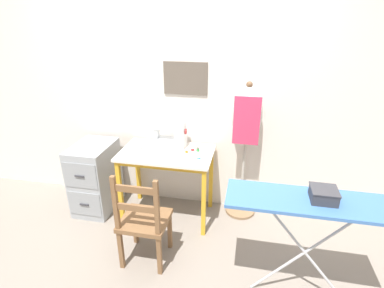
{
  "coord_description": "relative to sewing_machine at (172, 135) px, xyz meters",
  "views": [
    {
      "loc": [
        0.8,
        -2.33,
        2.02
      ],
      "look_at": [
        0.27,
        0.26,
        0.88
      ],
      "focal_mm": 28.0,
      "sensor_mm": 36.0,
      "label": 1
    }
  ],
  "objects": [
    {
      "name": "thread_spool_mid_table",
      "position": [
        0.23,
        -0.07,
        -0.11
      ],
      "size": [
        0.04,
        0.04,
        0.03
      ],
      "color": "red",
      "rests_on": "sewing_table"
    },
    {
      "name": "storage_box",
      "position": [
        1.3,
        -0.93,
        0.03
      ],
      "size": [
        0.17,
        0.17,
        0.09
      ],
      "color": "#333338",
      "rests_on": "ironing_board"
    },
    {
      "name": "fabric_bowl",
      "position": [
        -0.34,
        -0.16,
        -0.11
      ],
      "size": [
        0.13,
        0.13,
        0.05
      ],
      "color": "silver",
      "rests_on": "sewing_table"
    },
    {
      "name": "ground_plane",
      "position": [
        -0.02,
        -0.43,
        -0.89
      ],
      "size": [
        14.0,
        14.0,
        0.0
      ],
      "primitive_type": "plane",
      "color": "gray"
    },
    {
      "name": "wooden_chair",
      "position": [
        -0.04,
        -0.82,
        -0.47
      ],
      "size": [
        0.4,
        0.38,
        0.9
      ],
      "color": "brown",
      "rests_on": "ground_plane"
    },
    {
      "name": "sewing_machine",
      "position": [
        0.0,
        0.0,
        0.0
      ],
      "size": [
        0.34,
        0.18,
        0.3
      ],
      "color": "white",
      "rests_on": "sewing_table"
    },
    {
      "name": "ironing_board",
      "position": [
        1.25,
        -0.94,
        -0.06
      ],
      "size": [
        1.18,
        0.35,
        0.88
      ],
      "color": "#3D6BAD",
      "rests_on": "ground_plane"
    },
    {
      "name": "filing_cabinet",
      "position": [
        -0.84,
        -0.16,
        -0.51
      ],
      "size": [
        0.39,
        0.56,
        0.76
      ],
      "color": "#93999E",
      "rests_on": "ground_plane"
    },
    {
      "name": "scissors",
      "position": [
        0.35,
        -0.24,
        -0.13
      ],
      "size": [
        0.12,
        0.04,
        0.01
      ],
      "color": "silver",
      "rests_on": "sewing_table"
    },
    {
      "name": "wall_back",
      "position": [
        -0.02,
        0.2,
        0.39
      ],
      "size": [
        10.0,
        0.07,
        2.55
      ],
      "color": "silver",
      "rests_on": "ground_plane"
    },
    {
      "name": "dress_form",
      "position": [
        0.75,
        0.07,
        0.14
      ],
      "size": [
        0.32,
        0.32,
        1.45
      ],
      "color": "#846647",
      "rests_on": "ground_plane"
    },
    {
      "name": "thread_spool_near_machine",
      "position": [
        0.18,
        -0.13,
        -0.11
      ],
      "size": [
        0.03,
        0.03,
        0.04
      ],
      "color": "orange",
      "rests_on": "sewing_table"
    },
    {
      "name": "sewing_table",
      "position": [
        -0.02,
        -0.16,
        -0.24
      ],
      "size": [
        0.93,
        0.57,
        0.76
      ],
      "color": "silver",
      "rests_on": "ground_plane"
    },
    {
      "name": "thread_spool_far_edge",
      "position": [
        0.29,
        -0.07,
        -0.11
      ],
      "size": [
        0.04,
        0.04,
        0.04
      ],
      "color": "green",
      "rests_on": "sewing_table"
    }
  ]
}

